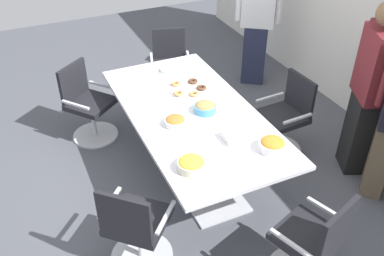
% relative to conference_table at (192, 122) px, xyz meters
% --- Properties ---
extents(ground_plane, '(10.00, 10.00, 0.01)m').
position_rel_conference_table_xyz_m(ground_plane, '(0.00, 0.00, -0.63)').
color(ground_plane, '#4C4F56').
extents(conference_table, '(2.40, 1.20, 0.75)m').
position_rel_conference_table_xyz_m(conference_table, '(0.00, 0.00, 0.00)').
color(conference_table, silver).
rests_on(conference_table, ground).
extents(office_chair_0, '(0.68, 0.68, 0.91)m').
position_rel_conference_table_xyz_m(office_chair_0, '(-1.59, 0.40, -0.22)').
color(office_chair_0, silver).
rests_on(office_chair_0, ground).
extents(office_chair_1, '(0.76, 0.76, 0.91)m').
position_rel_conference_table_xyz_m(office_chair_1, '(-1.09, -0.84, -0.22)').
color(office_chair_1, silver).
rests_on(office_chair_1, ground).
extents(office_chair_2, '(0.76, 0.76, 0.91)m').
position_rel_conference_table_xyz_m(office_chair_2, '(0.93, -0.92, -0.22)').
color(office_chair_2, silver).
rests_on(office_chair_2, ground).
extents(office_chair_3, '(0.69, 0.69, 0.91)m').
position_rel_conference_table_xyz_m(office_chair_3, '(1.65, 0.28, -0.22)').
color(office_chair_3, silver).
rests_on(office_chair_3, ground).
extents(office_chair_4, '(0.57, 0.57, 0.91)m').
position_rel_conference_table_xyz_m(office_chair_4, '(0.10, 1.10, -0.22)').
color(office_chair_4, silver).
rests_on(office_chair_4, ground).
extents(person_standing_0, '(0.43, 0.55, 1.80)m').
position_rel_conference_table_xyz_m(person_standing_0, '(-1.44, 1.63, 0.32)').
color(person_standing_0, '#232842').
rests_on(person_standing_0, ground).
extents(person_standing_1, '(0.59, 0.38, 1.86)m').
position_rel_conference_table_xyz_m(person_standing_1, '(0.67, 1.61, 0.35)').
color(person_standing_1, black).
rests_on(person_standing_1, ground).
extents(snack_bowl_pretzels, '(0.21, 0.21, 0.09)m').
position_rel_conference_table_xyz_m(snack_bowl_pretzels, '(0.15, -0.24, 0.17)').
color(snack_bowl_pretzels, white).
rests_on(snack_bowl_pretzels, conference_table).
extents(snack_bowl_chips_orange, '(0.24, 0.24, 0.12)m').
position_rel_conference_table_xyz_m(snack_bowl_chips_orange, '(0.85, 0.38, 0.18)').
color(snack_bowl_chips_orange, white).
rests_on(snack_bowl_chips_orange, conference_table).
extents(snack_bowl_chips_yellow, '(0.24, 0.24, 0.11)m').
position_rel_conference_table_xyz_m(snack_bowl_chips_yellow, '(0.79, -0.36, 0.18)').
color(snack_bowl_chips_yellow, beige).
rests_on(snack_bowl_chips_yellow, conference_table).
extents(snack_bowl_cookies, '(0.22, 0.22, 0.11)m').
position_rel_conference_table_xyz_m(snack_bowl_cookies, '(0.05, 0.12, 0.18)').
color(snack_bowl_cookies, '#4C9EC6').
rests_on(snack_bowl_cookies, conference_table).
extents(donut_platter, '(0.40, 0.40, 0.04)m').
position_rel_conference_table_xyz_m(donut_platter, '(-0.41, 0.14, 0.14)').
color(donut_platter, white).
rests_on(donut_platter, conference_table).
extents(plate_stack, '(0.20, 0.20, 0.04)m').
position_rel_conference_table_xyz_m(plate_stack, '(-0.90, 0.11, 0.14)').
color(plate_stack, white).
rests_on(plate_stack, conference_table).
extents(napkin_pile, '(0.19, 0.19, 0.07)m').
position_rel_conference_table_xyz_m(napkin_pile, '(0.57, 0.15, 0.16)').
color(napkin_pile, white).
rests_on(napkin_pile, conference_table).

